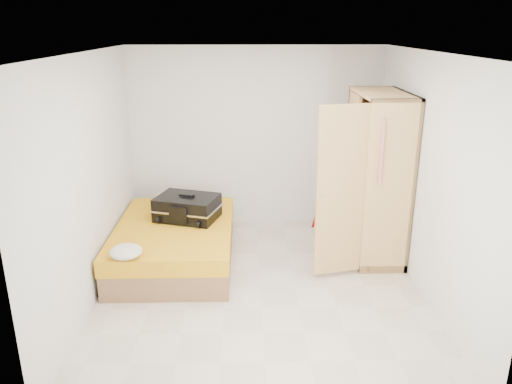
{
  "coord_description": "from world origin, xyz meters",
  "views": [
    {
      "loc": [
        -0.17,
        -5.06,
        2.86
      ],
      "look_at": [
        -0.04,
        0.46,
        1.0
      ],
      "focal_mm": 35.0,
      "sensor_mm": 36.0,
      "label": 1
    }
  ],
  "objects_px": {
    "suitcase": "(187,208)",
    "round_cushion": "(126,252)",
    "wardrobe": "(374,181)",
    "person": "(331,198)",
    "bed": "(175,243)"
  },
  "relations": [
    {
      "from": "suitcase",
      "to": "round_cushion",
      "type": "xyz_separation_m",
      "value": [
        -0.54,
        -1.11,
        -0.08
      ]
    },
    {
      "from": "bed",
      "to": "round_cushion",
      "type": "xyz_separation_m",
      "value": [
        -0.39,
        -0.9,
        0.31
      ]
    },
    {
      "from": "person",
      "to": "suitcase",
      "type": "xyz_separation_m",
      "value": [
        -1.79,
        0.23,
        -0.2
      ]
    },
    {
      "from": "suitcase",
      "to": "round_cushion",
      "type": "height_order",
      "value": "suitcase"
    },
    {
      "from": "wardrobe",
      "to": "round_cushion",
      "type": "bearing_deg",
      "value": -159.97
    },
    {
      "from": "bed",
      "to": "round_cushion",
      "type": "distance_m",
      "value": 1.03
    },
    {
      "from": "person",
      "to": "round_cushion",
      "type": "relative_size",
      "value": 4.89
    },
    {
      "from": "bed",
      "to": "suitcase",
      "type": "distance_m",
      "value": 0.47
    },
    {
      "from": "person",
      "to": "wardrobe",
      "type": "bearing_deg",
      "value": -88.49
    },
    {
      "from": "suitcase",
      "to": "round_cushion",
      "type": "bearing_deg",
      "value": -97.99
    },
    {
      "from": "bed",
      "to": "wardrobe",
      "type": "xyz_separation_m",
      "value": [
        2.5,
        0.15,
        0.75
      ]
    },
    {
      "from": "bed",
      "to": "wardrobe",
      "type": "bearing_deg",
      "value": 3.52
    },
    {
      "from": "round_cushion",
      "to": "wardrobe",
      "type": "bearing_deg",
      "value": 20.03
    },
    {
      "from": "suitcase",
      "to": "bed",
      "type": "bearing_deg",
      "value": -107.45
    },
    {
      "from": "wardrobe",
      "to": "person",
      "type": "xyz_separation_m",
      "value": [
        -0.57,
        -0.18,
        -0.15
      ]
    }
  ]
}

